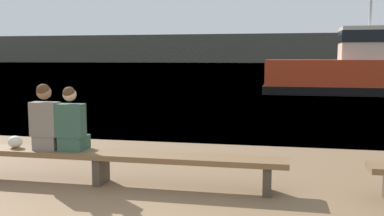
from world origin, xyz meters
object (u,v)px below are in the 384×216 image
person_left (46,121)px  tugboat_red (366,73)px  person_right (72,124)px  bench_main (101,158)px  shopping_bag (15,142)px

person_left → tugboat_red: tugboat_red is taller
person_right → person_left: bearing=-179.7°
person_left → person_right: person_left is taller
person_right → bench_main: bearing=-1.6°
person_right → tugboat_red: 19.41m
person_right → tugboat_red: bearing=66.6°
bench_main → tugboat_red: size_ratio=0.54×
shopping_bag → person_left: bearing=-1.0°
bench_main → tugboat_red: bearing=68.0°
shopping_bag → bench_main: bearing=-0.8°
person_right → shopping_bag: (-1.00, 0.01, -0.32)m
person_left → tugboat_red: 19.58m
bench_main → tugboat_red: 19.25m
shopping_bag → tugboat_red: bearing=64.0°
bench_main → person_right: 0.70m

